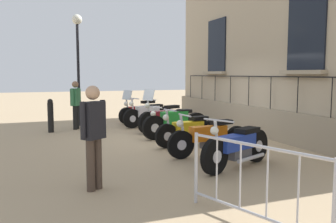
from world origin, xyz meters
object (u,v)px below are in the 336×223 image
motorcycle_blue (237,147)px  lamppost (78,58)px  motorcycle_red (141,112)px  bollard (51,116)px  crowd_barrier (253,181)px  motorcycle_green (175,123)px  motorcycle_orange (210,138)px  motorcycle_yellow (189,131)px  motorcycle_white (149,114)px  pedestrian_walking (76,102)px  motorcycle_maroon (164,118)px  pedestrian_standing (93,131)px

motorcycle_blue → lamppost: bearing=-72.6°
motorcycle_red → bollard: bearing=20.5°
motorcycle_blue → crowd_barrier: crowd_barrier is taller
motorcycle_green → motorcycle_orange: 2.47m
motorcycle_orange → crowd_barrier: bearing=71.0°
motorcycle_yellow → motorcycle_white: bearing=-89.9°
motorcycle_yellow → pedestrian_walking: 4.69m
crowd_barrier → bollard: 8.70m
motorcycle_maroon → pedestrian_walking: pedestrian_walking is taller
motorcycle_green → motorcycle_yellow: size_ratio=1.07×
bollard → motorcycle_orange: bearing=124.8°
motorcycle_maroon → motorcycle_blue: 4.82m
crowd_barrier → pedestrian_walking: 8.91m
motorcycle_maroon → motorcycle_yellow: bearing=86.6°
motorcycle_white → bollard: bollard is taller
motorcycle_blue → lamppost: size_ratio=0.50×
motorcycle_orange → bollard: (3.33, -4.79, 0.13)m
motorcycle_white → lamppost: lamppost is taller
motorcycle_yellow → crowd_barrier: (1.29, 4.90, 0.17)m
motorcycle_white → motorcycle_green: bearing=92.0°
lamppost → motorcycle_yellow: bearing=115.4°
motorcycle_red → motorcycle_green: (-0.03, 3.61, 0.03)m
motorcycle_orange → bollard: 5.84m
motorcycle_orange → motorcycle_green: bearing=-92.7°
motorcycle_maroon → bollard: (3.51, -1.16, 0.11)m
motorcycle_green → motorcycle_orange: (0.12, 2.47, -0.02)m
motorcycle_red → bollard: (3.42, 1.28, 0.13)m
motorcycle_maroon → motorcycle_orange: bearing=87.2°
motorcycle_blue → lamppost: 7.90m
motorcycle_green → crowd_barrier: (1.37, 6.12, 0.12)m
motorcycle_white → pedestrian_standing: size_ratio=1.19×
lamppost → pedestrian_walking: (0.22, 0.93, -1.53)m
bollard → pedestrian_standing: 6.39m
motorcycle_yellow → motorcycle_maroon: bearing=-93.4°
motorcycle_maroon → motorcycle_yellow: motorcycle_maroon is taller
motorcycle_green → crowd_barrier: bearing=77.4°
motorcycle_red → pedestrian_walking: 2.78m
motorcycle_maroon → motorcycle_orange: 3.63m
motorcycle_maroon → motorcycle_green: size_ratio=0.93×
motorcycle_red → motorcycle_white: 1.19m
crowd_barrier → pedestrian_walking: bearing=-82.0°
motorcycle_orange → lamppost: size_ratio=0.54×
motorcycle_yellow → lamppost: 5.75m
motorcycle_maroon → motorcycle_yellow: (0.14, 2.38, -0.04)m
bollard → pedestrian_standing: pedestrian_standing is taller
motorcycle_red → motorcycle_maroon: bearing=92.2°
motorcycle_orange → motorcycle_yellow: bearing=-91.8°
motorcycle_green → crowd_barrier: crowd_barrier is taller
lamppost → motorcycle_orange: bearing=110.4°
bollard → pedestrian_standing: (-0.43, 6.36, 0.42)m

